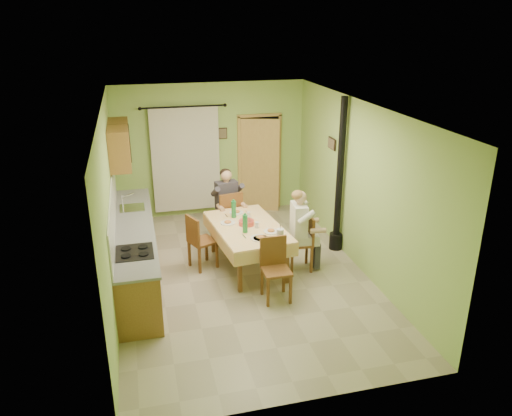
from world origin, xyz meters
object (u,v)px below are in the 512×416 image
object	(u,v)px
chair_far	(228,226)
man_right	(301,221)
chair_near	(276,282)
dining_table	(248,246)
man_far	(227,197)
chair_left	(202,252)
stove_flue	(338,197)
chair_right	(300,253)

from	to	relation	value
chair_far	man_right	distance (m)	1.81
chair_near	man_right	distance (m)	1.22
dining_table	chair_far	world-z (taller)	chair_far
man_far	chair_left	bearing A→B (deg)	-133.52
chair_left	stove_flue	distance (m)	2.61
chair_left	stove_flue	world-z (taller)	stove_flue
chair_far	stove_flue	distance (m)	2.17
chair_far	chair_right	bearing A→B (deg)	-65.86
man_far	man_right	world-z (taller)	same
chair_left	chair_near	bearing A→B (deg)	12.82
dining_table	chair_far	distance (m)	1.13
dining_table	man_right	bearing A→B (deg)	-25.74
chair_left	man_far	bearing A→B (deg)	123.96
man_right	stove_flue	bearing A→B (deg)	-52.02
chair_near	chair_right	world-z (taller)	chair_near
dining_table	man_right	size ratio (longest dim) A/B	1.36
chair_near	man_far	bearing A→B (deg)	-82.43
man_right	stove_flue	world-z (taller)	stove_flue
chair_right	man_far	distance (m)	1.83
chair_far	stove_flue	world-z (taller)	stove_flue
chair_right	chair_near	bearing A→B (deg)	146.17
chair_right	chair_left	xyz separation A→B (m)	(-1.61, 0.46, 0.00)
chair_near	chair_far	bearing A→B (deg)	-82.45
chair_near	man_far	world-z (taller)	man_far
chair_near	man_far	size ratio (longest dim) A/B	0.70
chair_left	stove_flue	bearing A→B (deg)	69.94
stove_flue	chair_right	bearing A→B (deg)	-146.82
stove_flue	chair_left	bearing A→B (deg)	-177.22
man_far	stove_flue	size ratio (longest dim) A/B	0.50
man_right	chair_near	bearing A→B (deg)	146.75
man_right	chair_right	bearing A→B (deg)	-90.00
chair_far	chair_near	bearing A→B (deg)	-92.85
chair_near	stove_flue	xyz separation A→B (m)	(1.57, 1.42, 0.73)
dining_table	man_far	xyz separation A→B (m)	(-0.12, 1.14, 0.50)
chair_right	man_right	size ratio (longest dim) A/B	0.68
man_far	stove_flue	world-z (taller)	stove_flue
chair_right	chair_far	bearing A→B (deg)	39.68
chair_left	stove_flue	size ratio (longest dim) A/B	0.34
chair_right	chair_left	size ratio (longest dim) A/B	0.99
chair_near	chair_right	bearing A→B (deg)	-128.97
man_far	chair_far	bearing A→B (deg)	-90.00
chair_near	chair_right	distance (m)	1.07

